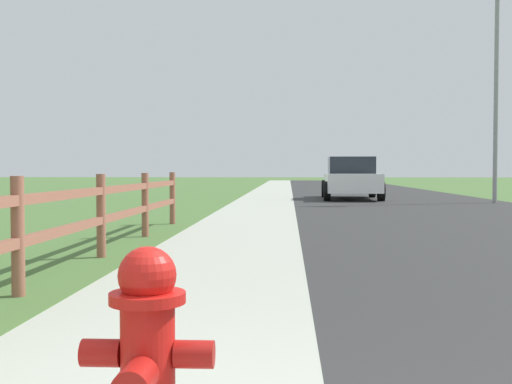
{
  "coord_description": "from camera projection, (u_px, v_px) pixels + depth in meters",
  "views": [
    {
      "loc": [
        -0.18,
        -1.44,
        1.06
      ],
      "look_at": [
        -0.55,
        5.86,
        0.8
      ],
      "focal_mm": 44.17,
      "sensor_mm": 36.0,
      "label": 1
    }
  ],
  "objects": [
    {
      "name": "curb_concrete",
      "position": [
        226.0,
        193.0,
        28.57
      ],
      "size": [
        6.0,
        66.0,
        0.01
      ],
      "primitive_type": "cube",
      "color": "#ADB3A2",
      "rests_on": "ground"
    },
    {
      "name": "grass_verge",
      "position": [
        193.0,
        193.0,
        28.65
      ],
      "size": [
        5.0,
        66.0,
        0.0
      ],
      "primitive_type": "cube",
      "color": "#496E35",
      "rests_on": "ground"
    },
    {
      "name": "road_asphalt",
      "position": [
        370.0,
        193.0,
        28.23
      ],
      "size": [
        7.0,
        66.0,
        0.01
      ],
      "primitive_type": "cube",
      "color": "#2E2E2E",
      "rests_on": "ground"
    },
    {
      "name": "fire_hydrant",
      "position": [
        147.0,
        369.0,
        2.02
      ],
      "size": [
        0.43,
        0.37,
        0.82
      ],
      "color": "red",
      "rests_on": "ground"
    },
    {
      "name": "street_lamp",
      "position": [
        500.0,
        73.0,
        19.83
      ],
      "size": [
        1.17,
        0.2,
        6.98
      ],
      "color": "gray",
      "rests_on": "ground"
    },
    {
      "name": "ground_plane",
      "position": [
        293.0,
        195.0,
        26.42
      ],
      "size": [
        120.0,
        120.0,
        0.0
      ],
      "primitive_type": "plane",
      "color": "#496E35"
    },
    {
      "name": "rail_fence",
      "position": [
        67.0,
        216.0,
        6.37
      ],
      "size": [
        0.11,
        11.72,
        1.01
      ],
      "color": "#8F5642",
      "rests_on": "ground"
    },
    {
      "name": "parked_suv_white",
      "position": [
        351.0,
        179.0,
        22.67
      ],
      "size": [
        2.12,
        4.62,
        1.51
      ],
      "color": "white",
      "rests_on": "ground"
    }
  ]
}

